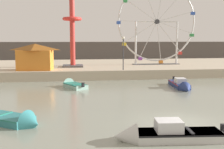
{
  "coord_description": "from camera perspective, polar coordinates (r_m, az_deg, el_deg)",
  "views": [
    {
      "loc": [
        -6.29,
        -15.8,
        5.06
      ],
      "look_at": [
        -2.58,
        11.32,
        1.59
      ],
      "focal_mm": 45.04,
      "sensor_mm": 36.0,
      "label": 1
    }
  ],
  "objects": [
    {
      "name": "quay_promenade",
      "position": [
        44.45,
        0.38,
        1.46
      ],
      "size": [
        110.0,
        19.76,
        1.18
      ],
      "primitive_type": "cube",
      "color": "#B7A88E",
      "rests_on": "ground_plane"
    },
    {
      "name": "carnival_booth_orange_canopy",
      "position": [
        36.59,
        -15.34,
        3.58
      ],
      "size": [
        4.83,
        3.32,
        3.3
      ],
      "rotation": [
        0.0,
        0.0,
        -0.09
      ],
      "color": "orange",
      "rests_on": "quay_promenade"
    },
    {
      "name": "motorboat_navy_blue",
      "position": [
        29.89,
        13.89,
        -2.11
      ],
      "size": [
        1.82,
        5.62,
        1.38
      ],
      "rotation": [
        0.0,
        0.0,
        4.61
      ],
      "color": "navy",
      "rests_on": "ground_plane"
    },
    {
      "name": "ferris_wheel_white_frame",
      "position": [
        43.68,
        9.1,
        10.27
      ],
      "size": [
        12.16,
        1.2,
        12.48
      ],
      "color": "silver",
      "rests_on": "quay_promenade"
    },
    {
      "name": "ground_plane",
      "position": [
        17.74,
        13.51,
        -9.56
      ],
      "size": [
        240.0,
        240.0,
        0.0
      ],
      "primitive_type": "plane",
      "color": "gray"
    },
    {
      "name": "distant_town_skyline",
      "position": [
        65.15,
        -2.25,
        4.71
      ],
      "size": [
        140.0,
        3.0,
        4.4
      ],
      "primitive_type": "cube",
      "color": "#564C47",
      "rests_on": "ground_plane"
    },
    {
      "name": "drop_tower_red_tower",
      "position": [
        39.79,
        -8.1,
        11.26
      ],
      "size": [
        2.8,
        2.8,
        15.92
      ],
      "color": "#BC332D",
      "rests_on": "quay_promenade"
    },
    {
      "name": "motorboat_seafoam",
      "position": [
        30.0,
        -8.1,
        -2.09
      ],
      "size": [
        2.96,
        3.96,
        1.31
      ],
      "rotation": [
        0.0,
        0.0,
        2.06
      ],
      "color": "#93BCAD",
      "rests_on": "ground_plane"
    },
    {
      "name": "motorboat_pale_grey",
      "position": [
        14.57,
        9.75,
        -11.87
      ],
      "size": [
        5.71,
        1.81,
        1.46
      ],
      "rotation": [
        0.0,
        0.0,
        3.05
      ],
      "color": "silver",
      "rests_on": "ground_plane"
    },
    {
      "name": "motorboat_teal_painted",
      "position": [
        17.76,
        -18.57,
        -8.89
      ],
      "size": [
        4.06,
        3.48,
        1.5
      ],
      "rotation": [
        0.0,
        0.0,
        5.67
      ],
      "color": "teal",
      "rests_on": "ground_plane"
    },
    {
      "name": "promenade_lamp_near",
      "position": [
        35.19,
        2.3,
        5.31
      ],
      "size": [
        0.32,
        0.32,
        4.18
      ],
      "color": "#2D2D33",
      "rests_on": "quay_promenade"
    }
  ]
}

